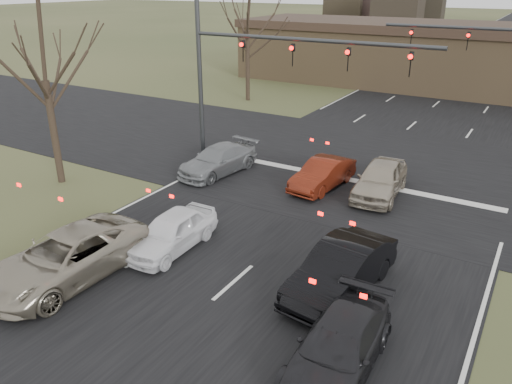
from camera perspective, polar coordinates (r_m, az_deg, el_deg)
ground at (r=13.81m, az=-9.69°, el=-16.10°), size 360.00×360.00×0.00m
road_main at (r=68.85m, az=25.15°, el=13.79°), size 14.00×300.00×0.02m
road_cross at (r=25.55m, az=12.28°, el=2.78°), size 200.00×14.00×0.02m
building at (r=46.60m, az=24.66°, el=13.69°), size 42.40×10.40×5.30m
mast_arm_near at (r=24.64m, az=-0.22°, el=14.73°), size 12.12×0.24×8.00m
tree_left_near at (r=23.48m, az=-23.67°, el=16.16°), size 5.10×5.10×8.50m
car_silver_suv at (r=16.63m, az=-20.77°, el=-6.94°), size 2.69×5.49×1.50m
car_white_sedan at (r=17.47m, az=-9.62°, el=-4.47°), size 1.65×3.93×1.33m
car_black_hatch at (r=15.13m, az=9.69°, el=-8.76°), size 2.14×4.73×1.51m
car_charcoal_sedan at (r=12.54m, az=9.40°, el=-17.07°), size 1.88×4.38×1.26m
car_grey_ahead at (r=24.15m, az=-4.35°, el=3.68°), size 2.43×4.72×1.31m
car_red_ahead at (r=22.51m, az=7.62°, el=2.04°), size 1.80×4.05×1.29m
car_silver_ahead at (r=22.13m, az=14.01°, el=1.44°), size 2.09×4.51×1.50m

